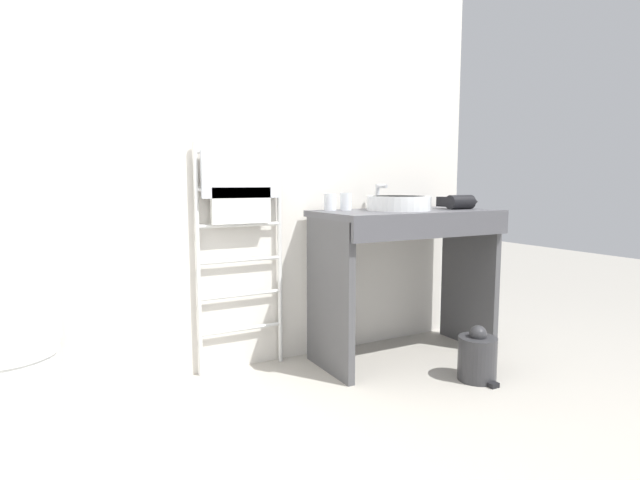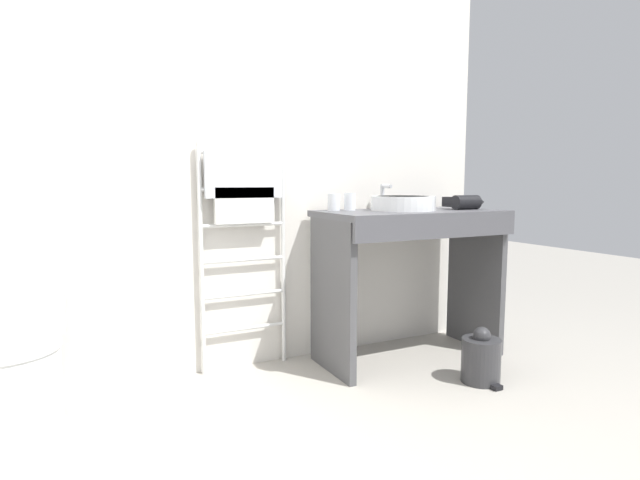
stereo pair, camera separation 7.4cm
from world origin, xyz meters
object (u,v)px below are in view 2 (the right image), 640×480
at_px(towel_radiator, 244,206).
at_px(cup_near_edge, 350,202).
at_px(sink_basin, 403,203).
at_px(hair_dryer, 466,202).
at_px(trash_bin, 481,359).
at_px(toilet, 11,359).
at_px(cup_near_wall, 334,202).

relative_size(towel_radiator, cup_near_edge, 12.40).
height_order(sink_basin, hair_dryer, hair_dryer).
bearing_deg(towel_radiator, cup_near_edge, -8.69).
relative_size(sink_basin, cup_near_edge, 3.70).
relative_size(hair_dryer, trash_bin, 0.78).
bearing_deg(towel_radiator, hair_dryer, -13.16).
bearing_deg(towel_radiator, toilet, -163.91).
xyz_separation_m(towel_radiator, hair_dryer, (1.28, -0.30, 0.01)).
relative_size(toilet, towel_radiator, 0.62).
height_order(toilet, hair_dryer, hair_dryer).
distance_m(cup_near_wall, cup_near_edge, 0.09).
distance_m(sink_basin, cup_near_wall, 0.39).
xyz_separation_m(toilet, towel_radiator, (1.07, 0.31, 0.57)).
xyz_separation_m(cup_near_wall, trash_bin, (0.52, -0.65, -0.79)).
bearing_deg(hair_dryer, cup_near_wall, 163.20).
height_order(toilet, cup_near_edge, cup_near_edge).
relative_size(toilet, sink_basin, 2.09).
bearing_deg(hair_dryer, toilet, -179.72).
xyz_separation_m(cup_near_edge, hair_dryer, (0.68, -0.21, -0.01)).
relative_size(towel_radiator, cup_near_wall, 12.80).
xyz_separation_m(towel_radiator, sink_basin, (0.86, -0.24, 0.01)).
distance_m(sink_basin, cup_near_edge, 0.30).
distance_m(cup_near_edge, trash_bin, 1.10).
distance_m(towel_radiator, trash_bin, 1.47).
relative_size(towel_radiator, sink_basin, 3.36).
distance_m(cup_near_wall, trash_bin, 1.15).
xyz_separation_m(towel_radiator, trash_bin, (1.02, -0.72, -0.78)).
relative_size(cup_near_wall, trash_bin, 0.33).
bearing_deg(toilet, trash_bin, -11.05).
xyz_separation_m(sink_basin, cup_near_wall, (-0.36, 0.17, 0.00)).
xyz_separation_m(sink_basin, hair_dryer, (0.41, -0.06, -0.00)).
bearing_deg(trash_bin, towel_radiator, 144.90).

